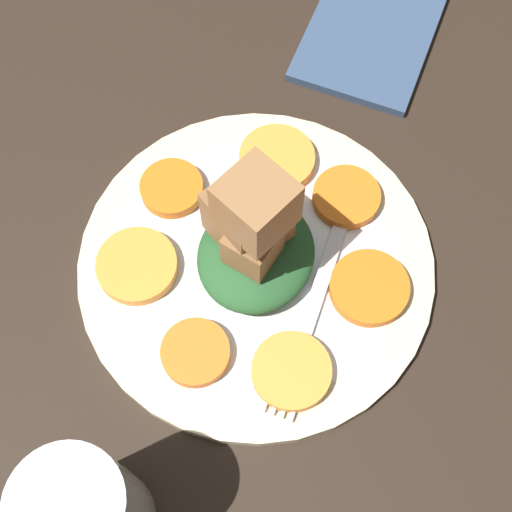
{
  "coord_description": "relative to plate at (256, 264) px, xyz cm",
  "views": [
    {
      "loc": [
        -19.85,
        -7.8,
        52.25
      ],
      "look_at": [
        0.0,
        0.0,
        4.1
      ],
      "focal_mm": 50.0,
      "sensor_mm": 36.0,
      "label": 1
    }
  ],
  "objects": [
    {
      "name": "carrot_slice_2",
      "position": [
        -7.08,
        -5.44,
        1.08
      ],
      "size": [
        5.64,
        5.64,
        0.99
      ],
      "primitive_type": "cylinder",
      "color": "orange",
      "rests_on": "plate"
    },
    {
      "name": "carrot_slice_4",
      "position": [
        7.44,
        -4.61,
        1.08
      ],
      "size": [
        5.28,
        5.28,
        0.99
      ],
      "primitive_type": "cylinder",
      "color": "orange",
      "rests_on": "plate"
    },
    {
      "name": "fork",
      "position": [
        -2.11,
        -5.25,
        0.78
      ],
      "size": [
        17.43,
        2.53,
        0.4
      ],
      "rotation": [
        0.0,
        0.0,
        0.04
      ],
      "color": "silver",
      "rests_on": "plate"
    },
    {
      "name": "carrot_slice_3",
      "position": [
        0.87,
        -8.58,
        1.08
      ],
      "size": [
        5.86,
        5.86,
        0.99
      ],
      "primitive_type": "cylinder",
      "color": "orange",
      "rests_on": "plate"
    },
    {
      "name": "center_pile",
      "position": [
        0.17,
        0.35,
        4.79
      ],
      "size": [
        9.51,
        8.56,
        11.23
      ],
      "color": "#235128",
      "rests_on": "plate"
    },
    {
      "name": "carrot_slice_0",
      "position": [
        -3.77,
        8.03,
        1.08
      ],
      "size": [
        6.04,
        6.04,
        0.99
      ],
      "primitive_type": "cylinder",
      "color": "orange",
      "rests_on": "plate"
    },
    {
      "name": "plate",
      "position": [
        0.0,
        0.0,
        0.0
      ],
      "size": [
        26.93,
        26.93,
        1.05
      ],
      "color": "beige",
      "rests_on": "table_slab"
    },
    {
      "name": "napkin",
      "position": [
        26.16,
        -1.24,
        -0.12
      ],
      "size": [
        17.8,
        10.68,
        0.8
      ],
      "color": "#334766",
      "rests_on": "table_slab"
    },
    {
      "name": "carrot_slice_1",
      "position": [
        -8.29,
        1.33,
        1.08
      ],
      "size": [
        4.92,
        4.92,
        0.99
      ],
      "primitive_type": "cylinder",
      "color": "orange",
      "rests_on": "plate"
    },
    {
      "name": "carrot_slice_6",
      "position": [
        3.19,
        8.33,
        1.08
      ],
      "size": [
        4.94,
        4.94,
        0.99
      ],
      "primitive_type": "cylinder",
      "color": "orange",
      "rests_on": "plate"
    },
    {
      "name": "table_slab",
      "position": [
        0.0,
        0.0,
        -1.52
      ],
      "size": [
        120.0,
        120.0,
        2.0
      ],
      "primitive_type": "cube",
      "color": "black",
      "rests_on": "ground"
    },
    {
      "name": "carrot_slice_5",
      "position": [
        8.67,
        1.63,
        1.08
      ],
      "size": [
        6.06,
        6.06,
        0.99
      ],
      "primitive_type": "cylinder",
      "color": "orange",
      "rests_on": "plate"
    }
  ]
}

